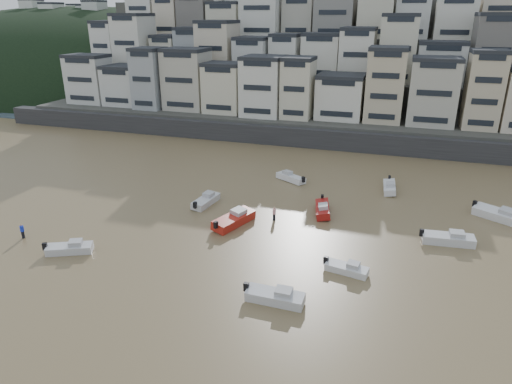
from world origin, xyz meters
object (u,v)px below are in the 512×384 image
(boat_b, at_px, (347,267))
(boat_i, at_px, (390,186))
(boat_g, at_px, (499,213))
(boat_d, at_px, (448,237))
(person_blue, at_px, (22,231))
(boat_a, at_px, (275,295))
(boat_h, at_px, (291,176))
(boat_j, at_px, (69,247))
(boat_c, at_px, (234,218))
(boat_e, at_px, (323,208))
(person_pink, at_px, (274,214))
(boat_f, at_px, (206,199))

(boat_b, distance_m, boat_i, 23.91)
(boat_b, height_order, boat_g, boat_g)
(boat_d, distance_m, person_blue, 46.72)
(boat_a, xyz_separation_m, boat_h, (-6.00, 30.21, -0.05))
(boat_h, relative_size, boat_j, 1.03)
(boat_b, height_order, boat_c, boat_c)
(boat_c, xyz_separation_m, boat_j, (-13.96, -11.57, -0.21))
(boat_a, distance_m, boat_b, 8.54)
(boat_g, bearing_deg, boat_e, -136.17)
(boat_b, distance_m, boat_g, 23.87)
(boat_i, bearing_deg, person_pink, -45.73)
(boat_c, bearing_deg, person_blue, 135.80)
(boat_h, bearing_deg, boat_g, -162.45)
(boat_a, height_order, person_blue, person_blue)
(boat_c, bearing_deg, boat_b, -95.84)
(boat_h, bearing_deg, boat_d, 175.46)
(boat_a, height_order, boat_f, boat_a)
(boat_h, xyz_separation_m, person_pink, (1.39, -14.08, 0.16))
(boat_b, bearing_deg, boat_d, 55.05)
(boat_a, relative_size, person_blue, 3.20)
(boat_c, distance_m, boat_i, 24.02)
(boat_a, xyz_separation_m, boat_b, (5.27, 6.72, -0.15))
(boat_a, distance_m, boat_e, 19.90)
(boat_e, distance_m, person_blue, 34.84)
(boat_i, height_order, person_blue, person_blue)
(boat_f, bearing_deg, boat_b, -112.86)
(boat_a, xyz_separation_m, person_pink, (-4.61, 16.13, 0.11))
(boat_h, bearing_deg, boat_f, 84.84)
(boat_j, relative_size, person_blue, 2.90)
(boat_d, relative_size, person_blue, 3.39)
(boat_e, bearing_deg, person_pink, -66.12)
(boat_b, distance_m, boat_e, 13.98)
(boat_e, bearing_deg, boat_b, 7.56)
(boat_d, relative_size, boat_j, 1.17)
(boat_f, bearing_deg, boat_c, -122.19)
(boat_a, distance_m, person_blue, 30.07)
(boat_i, xyz_separation_m, person_blue, (-38.09, -27.36, 0.13))
(boat_h, xyz_separation_m, boat_j, (-16.74, -28.34, -0.02))
(boat_d, distance_m, boat_j, 40.30)
(person_pink, bearing_deg, boat_i, 48.23)
(boat_e, bearing_deg, boat_d, 63.39)
(boat_a, xyz_separation_m, boat_c, (-8.78, 13.43, 0.14))
(boat_j, bearing_deg, person_blue, 145.44)
(boat_g, relative_size, person_blue, 3.63)
(boat_a, xyz_separation_m, person_blue, (-29.91, 3.08, 0.11))
(boat_a, relative_size, boat_j, 1.10)
(boat_c, relative_size, boat_j, 1.30)
(boat_b, bearing_deg, boat_f, 160.94)
(boat_e, distance_m, person_pink, 6.43)
(boat_b, xyz_separation_m, boat_i, (2.90, 23.73, 0.13))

